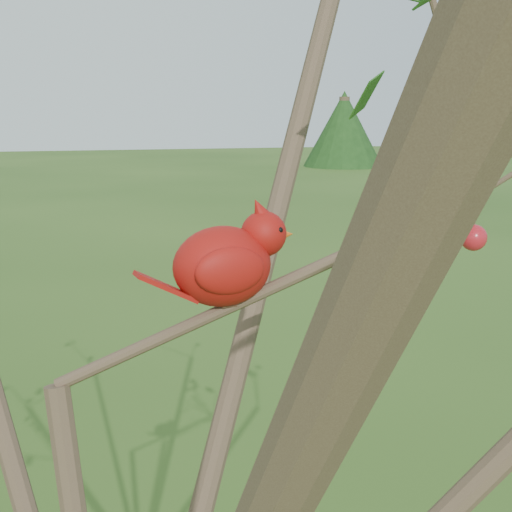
# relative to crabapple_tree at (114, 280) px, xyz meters

# --- Properties ---
(crabapple_tree) EXTENTS (2.35, 2.05, 2.95)m
(crabapple_tree) POSITION_rel_crabapple_tree_xyz_m (0.00, 0.00, 0.00)
(crabapple_tree) COLOR #493527
(crabapple_tree) RESTS_ON ground
(cardinal) EXTENTS (0.23, 0.13, 0.16)m
(cardinal) POSITION_rel_crabapple_tree_xyz_m (0.16, 0.11, -0.01)
(cardinal) COLOR #A2100D
(cardinal) RESTS_ON ground
(distant_trees) EXTENTS (39.06, 11.69, 2.97)m
(distant_trees) POSITION_rel_crabapple_tree_xyz_m (-0.26, 21.92, -0.75)
(distant_trees) COLOR #493527
(distant_trees) RESTS_ON ground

